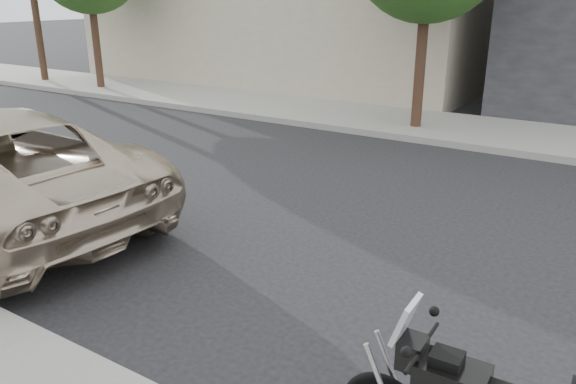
% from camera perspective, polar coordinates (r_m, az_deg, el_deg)
% --- Properties ---
extents(ground, '(120.00, 120.00, 0.00)m').
position_cam_1_polar(ground, '(7.67, 11.16, -4.71)').
color(ground, black).
rests_on(ground, ground).
extents(far_sidewalk, '(44.00, 3.00, 0.15)m').
position_cam_1_polar(far_sidewalk, '(13.65, 21.45, 5.37)').
color(far_sidewalk, gray).
rests_on(far_sidewalk, ground).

